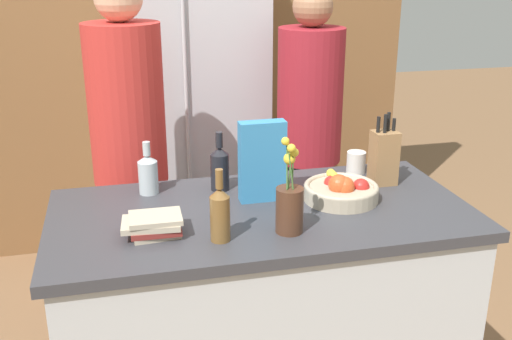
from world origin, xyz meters
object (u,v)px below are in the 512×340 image
coffee_mug (356,162)px  book_stack (154,225)px  bottle_wine (220,167)px  fruit_bowl (341,190)px  person_at_sink (130,149)px  bottle_oil (148,173)px  cereal_box (262,161)px  person_in_blue (309,134)px  bottle_vinegar (220,213)px  refrigerator (191,103)px  flower_vase (290,205)px  knife_block (384,157)px

coffee_mug → book_stack: size_ratio=0.58×
bottle_wine → coffee_mug: bearing=5.7°
fruit_bowl → person_at_sink: size_ratio=0.16×
book_stack → bottle_oil: bottle_oil is taller
cereal_box → person_in_blue: person_in_blue is taller
cereal_box → bottle_vinegar: (-0.22, -0.30, -0.06)m
refrigerator → coffee_mug: bearing=-64.2°
refrigerator → bottle_oil: refrigerator is taller
fruit_bowl → flower_vase: flower_vase is taller
bottle_vinegar → flower_vase: bearing=2.2°
knife_block → person_at_sink: size_ratio=0.17×
book_stack → fruit_bowl: bearing=11.0°
coffee_mug → bottle_vinegar: (-0.68, -0.50, 0.05)m
coffee_mug → bottle_wine: bearing=-174.3°
bottle_oil → person_in_blue: bearing=35.1°
person_at_sink → person_in_blue: bearing=24.0°
flower_vase → book_stack: size_ratio=1.64×
cereal_box → bottle_wine: cereal_box is taller
bottle_oil → bottle_wine: (0.28, -0.03, 0.01)m
flower_vase → person_in_blue: person_in_blue is taller
fruit_bowl → coffee_mug: bearing=57.9°
fruit_bowl → book_stack: 0.73m
coffee_mug → bottle_oil: 0.88m
bottle_vinegar → person_at_sink: size_ratio=0.14×
bottle_wine → person_in_blue: 0.86m
bottle_wine → person_at_sink: bearing=127.1°
cereal_box → book_stack: (-0.42, -0.21, -0.12)m
flower_vase → cereal_box: bearing=94.0°
bottle_wine → person_at_sink: (-0.33, 0.44, -0.04)m
fruit_bowl → person_at_sink: bearing=139.3°
book_stack → bottle_vinegar: bearing=-23.5°
knife_block → flower_vase: (-0.50, -0.34, -0.02)m
person_at_sink → coffee_mug: bearing=-9.8°
book_stack → bottle_wine: size_ratio=0.86×
refrigerator → person_in_blue: (0.53, -0.57, -0.06)m
refrigerator → person_at_sink: bearing=-116.4°
coffee_mug → bottle_wine: bottle_wine is taller
bottle_oil → book_stack: bearing=-91.3°
book_stack → flower_vase: bearing=-10.3°
person_in_blue → book_stack: bearing=-106.3°
flower_vase → bottle_oil: bearing=133.2°
knife_block → cereal_box: 0.52m
fruit_bowl → bottle_vinegar: bearing=-155.7°
person_in_blue → bottle_wine: bearing=-107.6°
flower_vase → bottle_vinegar: bearing=-177.8°
cereal_box → book_stack: 0.49m
bottle_vinegar → person_at_sink: 0.92m
cereal_box → bottle_oil: 0.45m
cereal_box → person_at_sink: size_ratio=0.18×
refrigerator → book_stack: bearing=-102.1°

